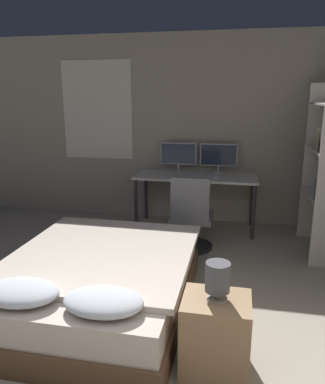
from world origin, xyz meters
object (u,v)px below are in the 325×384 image
object	(u,v)px
keyboard	(194,178)
nightstand	(215,335)
monitor_left	(178,155)
monitor_right	(219,156)
desk	(196,181)
computer_mouse	(215,178)
office_chair	(191,220)
bed	(100,283)
bedside_lamp	(218,278)

from	to	relation	value
keyboard	nightstand	bearing A→B (deg)	-79.74
monitor_left	monitor_right	xyz separation A→B (m)	(0.58, 0.00, 0.00)
desk	nightstand	bearing A→B (deg)	-80.56
computer_mouse	office_chair	distance (m)	0.73
desk	computer_mouse	size ratio (longest dim) A/B	24.04
computer_mouse	bed	bearing A→B (deg)	-112.49
monitor_right	office_chair	bearing A→B (deg)	-103.50
bedside_lamp	monitor_left	bearing A→B (deg)	103.92
bedside_lamp	keyboard	bearing A→B (deg)	100.26
monitor_left	computer_mouse	world-z (taller)	monitor_left
keyboard	monitor_left	bearing A→B (deg)	121.82
nightstand	keyboard	bearing A→B (deg)	100.26
computer_mouse	desk	bearing A→B (deg)	139.94
desk	monitor_left	world-z (taller)	monitor_left
monitor_left	monitor_right	distance (m)	0.58
bedside_lamp	keyboard	size ratio (longest dim) A/B	0.70
bed	bedside_lamp	distance (m)	1.26
monitor_right	computer_mouse	distance (m)	0.52
bed	keyboard	bearing A→B (deg)	74.41
computer_mouse	office_chair	xyz separation A→B (m)	(-0.23, -0.56, -0.41)
keyboard	bed	bearing A→B (deg)	-105.59
nightstand	monitor_right	size ratio (longest dim) A/B	1.03
nightstand	computer_mouse	distance (m)	2.66
desk	office_chair	bearing A→B (deg)	-86.88
bed	nightstand	xyz separation A→B (m)	(1.04, -0.56, 0.01)
monitor_right	keyboard	size ratio (longest dim) A/B	1.41
bed	keyboard	size ratio (longest dim) A/B	5.21
office_chair	desk	bearing A→B (deg)	93.12
monitor_right	keyboard	xyz separation A→B (m)	(-0.29, -0.47, -0.23)
monitor_left	computer_mouse	bearing A→B (deg)	-39.56
keyboard	office_chair	distance (m)	0.69
bed	desk	distance (m)	2.38
nightstand	keyboard	xyz separation A→B (m)	(-0.47, 2.61, 0.51)
nightstand	monitor_right	bearing A→B (deg)	93.39
keyboard	office_chair	world-z (taller)	office_chair
nightstand	bedside_lamp	xyz separation A→B (m)	(0.00, 0.00, 0.43)
bed	office_chair	distance (m)	1.61
bedside_lamp	desk	bearing A→B (deg)	99.44
office_chair	bedside_lamp	bearing A→B (deg)	-78.17
monitor_right	desk	bearing A→B (deg)	-140.93
computer_mouse	office_chair	size ratio (longest dim) A/B	0.07
monitor_right	monitor_left	bearing A→B (deg)	180.00
bed	desk	bearing A→B (deg)	75.93
bed	computer_mouse	size ratio (longest dim) A/B	27.63
monitor_left	monitor_right	world-z (taller)	same
bed	office_chair	xyz separation A→B (m)	(0.61, 1.48, 0.12)
office_chair	monitor_right	bearing A→B (deg)	76.50
bedside_lamp	bed	bearing A→B (deg)	151.66
bedside_lamp	computer_mouse	bearing A→B (deg)	94.30
desk	office_chair	size ratio (longest dim) A/B	1.80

